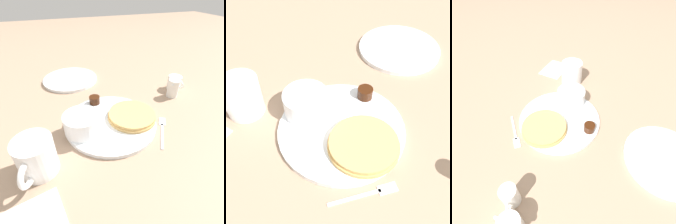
# 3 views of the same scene
# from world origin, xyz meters

# --- Properties ---
(ground_plane) EXTENTS (4.00, 4.00, 0.00)m
(ground_plane) POSITION_xyz_m (0.00, 0.00, 0.00)
(ground_plane) COLOR #9E7F66
(plate) EXTENTS (0.28, 0.28, 0.01)m
(plate) POSITION_xyz_m (0.00, 0.00, 0.01)
(plate) COLOR white
(plate) RESTS_ON ground_plane
(pancake_stack) EXTENTS (0.15, 0.15, 0.02)m
(pancake_stack) POSITION_xyz_m (0.07, -0.01, 0.02)
(pancake_stack) COLOR tan
(pancake_stack) RESTS_ON plate
(bowl) EXTENTS (0.10, 0.10, 0.06)m
(bowl) POSITION_xyz_m (-0.09, -0.02, 0.04)
(bowl) COLOR white
(bowl) RESTS_ON plate
(syrup_cup) EXTENTS (0.04, 0.04, 0.03)m
(syrup_cup) POSITION_xyz_m (-0.02, 0.11, 0.03)
(syrup_cup) COLOR #38190A
(syrup_cup) RESTS_ON plate
(butter_ramekin) EXTENTS (0.04, 0.04, 0.04)m
(butter_ramekin) POSITION_xyz_m (-0.11, -0.00, 0.03)
(butter_ramekin) COLOR white
(butter_ramekin) RESTS_ON plate
(coffee_mug) EXTENTS (0.09, 0.12, 0.09)m
(coffee_mug) POSITION_xyz_m (-0.21, -0.11, 0.05)
(coffee_mug) COLOR white
(coffee_mug) RESTS_ON ground_plane
(creamer_pitcher_near) EXTENTS (0.05, 0.05, 0.07)m
(creamer_pitcher_near) POSITION_xyz_m (0.28, 0.08, 0.03)
(creamer_pitcher_near) COLOR white
(creamer_pitcher_near) RESTS_ON ground_plane
(creamer_pitcher_far) EXTENTS (0.05, 0.08, 0.06)m
(creamer_pitcher_far) POSITION_xyz_m (0.32, 0.12, 0.03)
(creamer_pitcher_far) COLOR white
(creamer_pitcher_far) RESTS_ON ground_plane
(fork) EXTENTS (0.08, 0.12, 0.00)m
(fork) POSITION_xyz_m (0.14, -0.07, 0.00)
(fork) COLOR silver
(fork) RESTS_ON ground_plane
(far_plate) EXTENTS (0.23, 0.23, 0.01)m
(far_plate) POSITION_xyz_m (-0.07, 0.34, 0.01)
(far_plate) COLOR white
(far_plate) RESTS_ON ground_plane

